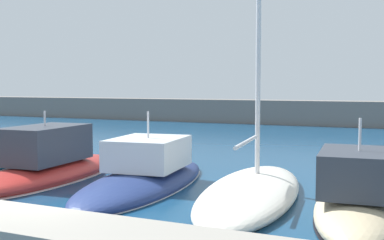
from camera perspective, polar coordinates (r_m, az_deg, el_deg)
ground_plane at (r=15.21m, az=-16.49°, el=-10.87°), size 120.00×120.00×0.00m
breakwater_seawall at (r=49.15m, az=12.91°, el=0.86°), size 108.00×3.17×2.40m
motorboat_red_second at (r=21.00m, az=-16.54°, el=-5.03°), size 3.67×9.26×3.10m
motorboat_navy_third at (r=19.02m, az=-5.48°, el=-6.52°), size 4.42×10.31×3.24m
sailboat_ivory_fourth at (r=17.02m, az=7.02°, el=-8.06°), size 4.23×10.12×15.83m
motorboat_sand_fifth at (r=15.21m, az=19.01°, el=-8.84°), size 3.15×7.74×3.31m
mooring_buoy_red at (r=30.59m, az=-8.09°, el=-3.24°), size 0.57×0.57×0.57m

